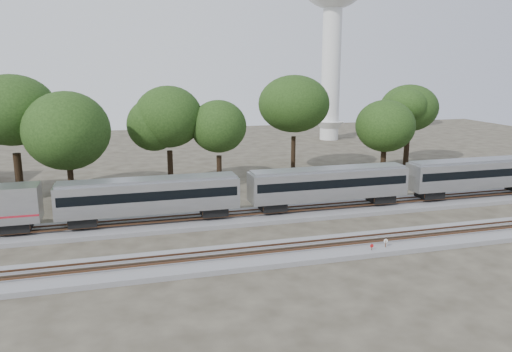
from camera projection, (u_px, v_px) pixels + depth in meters
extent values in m
plane|color=#383328|center=(290.00, 237.00, 43.81)|extent=(160.00, 160.00, 0.00)
cube|color=slate|center=(270.00, 215.00, 49.41)|extent=(160.00, 5.00, 0.40)
cube|color=brown|center=(272.00, 213.00, 48.63)|extent=(160.00, 0.08, 0.15)
cube|color=brown|center=(268.00, 209.00, 49.98)|extent=(160.00, 0.08, 0.15)
cube|color=slate|center=(306.00, 250.00, 40.00)|extent=(160.00, 5.00, 0.40)
cube|color=brown|center=(310.00, 248.00, 39.23)|extent=(160.00, 0.08, 0.15)
cube|color=brown|center=(303.00, 242.00, 40.58)|extent=(160.00, 0.08, 0.15)
cube|color=black|center=(16.00, 225.00, 43.18)|extent=(2.46, 2.08, 0.85)
cube|color=#B7BABF|center=(150.00, 196.00, 45.77)|extent=(16.44, 2.83, 2.83)
cube|color=black|center=(149.00, 193.00, 45.71)|extent=(15.87, 2.88, 0.85)
cube|color=gray|center=(149.00, 180.00, 45.45)|extent=(16.06, 2.27, 0.33)
cube|color=black|center=(83.00, 220.00, 44.61)|extent=(2.46, 2.08, 0.85)
cube|color=black|center=(214.00, 210.00, 47.73)|extent=(2.46, 2.08, 0.85)
cube|color=#B7BABF|center=(329.00, 184.00, 50.43)|extent=(16.44, 2.83, 2.83)
cube|color=black|center=(329.00, 181.00, 50.37)|extent=(15.87, 2.88, 0.85)
cube|color=gray|center=(329.00, 170.00, 50.11)|extent=(16.06, 2.27, 0.33)
cube|color=black|center=(273.00, 206.00, 49.27)|extent=(2.46, 2.08, 0.85)
cube|color=black|center=(381.00, 197.00, 52.39)|extent=(2.46, 2.08, 0.85)
cube|color=#B7BABF|center=(478.00, 174.00, 55.09)|extent=(16.44, 2.83, 2.83)
cube|color=black|center=(478.00, 171.00, 55.03)|extent=(15.87, 2.88, 0.85)
cube|color=gray|center=(479.00, 161.00, 54.77)|extent=(16.06, 2.27, 0.33)
cube|color=black|center=(429.00, 193.00, 53.93)|extent=(2.46, 2.08, 0.85)
cylinder|color=#512D19|center=(372.00, 250.00, 39.47)|extent=(0.05, 0.05, 0.80)
cylinder|color=#BA0D12|center=(372.00, 246.00, 39.40)|extent=(0.29, 0.05, 0.29)
cylinder|color=#512D19|center=(386.00, 246.00, 40.10)|extent=(0.07, 0.07, 0.99)
cylinder|color=silver|center=(386.00, 241.00, 40.01)|extent=(0.35, 0.08, 0.35)
cube|color=#512D19|center=(395.00, 252.00, 39.84)|extent=(0.51, 0.32, 0.30)
cylinder|color=silver|center=(331.00, 74.00, 98.39)|extent=(3.69, 3.69, 25.83)
cone|color=silver|center=(329.00, 130.00, 100.79)|extent=(5.90, 5.90, 3.69)
cylinder|color=black|center=(19.00, 178.00, 54.41)|extent=(0.70, 0.70, 5.42)
ellipsoid|color=black|center=(12.00, 110.00, 52.81)|extent=(10.22, 10.22, 8.69)
cylinder|color=black|center=(71.00, 186.00, 52.91)|extent=(0.70, 0.70, 4.36)
ellipsoid|color=black|center=(67.00, 131.00, 51.62)|extent=(8.22, 8.22, 6.98)
cylinder|color=black|center=(170.00, 170.00, 60.04)|extent=(0.70, 0.70, 4.73)
ellipsoid|color=black|center=(168.00, 117.00, 58.65)|extent=(8.92, 8.92, 7.58)
cylinder|color=black|center=(219.00, 172.00, 60.17)|extent=(0.70, 0.70, 4.12)
ellipsoid|color=black|center=(219.00, 126.00, 58.95)|extent=(7.76, 7.76, 6.60)
cylinder|color=black|center=(293.00, 155.00, 68.85)|extent=(0.70, 0.70, 5.18)
ellipsoid|color=black|center=(294.00, 104.00, 67.32)|extent=(9.76, 9.76, 8.30)
cylinder|color=black|center=(383.00, 162.00, 67.60)|extent=(0.70, 0.70, 3.66)
ellipsoid|color=black|center=(385.00, 126.00, 66.52)|extent=(6.90, 6.90, 5.86)
cylinder|color=black|center=(406.00, 150.00, 74.75)|extent=(0.70, 0.70, 4.60)
ellipsoid|color=black|center=(409.00, 108.00, 73.39)|extent=(8.68, 8.68, 7.38)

